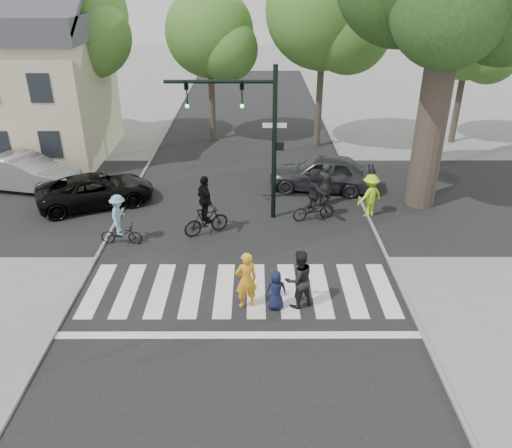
{
  "coord_description": "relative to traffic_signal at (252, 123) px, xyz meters",
  "views": [
    {
      "loc": [
        0.47,
        -12.02,
        8.89
      ],
      "look_at": [
        0.5,
        3.0,
        1.3
      ],
      "focal_mm": 35.0,
      "sensor_mm": 36.0,
      "label": 1
    }
  ],
  "objects": [
    {
      "name": "cyclist_left",
      "position": [
        -4.75,
        -2.2,
        -3.07
      ],
      "size": [
        1.53,
        1.01,
        1.92
      ],
      "color": "black",
      "rests_on": "ground"
    },
    {
      "name": "cyclist_mid",
      "position": [
        -1.73,
        -1.43,
        -2.94
      ],
      "size": [
        1.8,
        1.31,
        2.33
      ],
      "color": "black",
      "rests_on": "ground"
    },
    {
      "name": "crosswalk",
      "position": [
        -0.35,
        -5.54,
        -3.89
      ],
      "size": [
        10.0,
        3.85,
        0.01
      ],
      "color": "silver",
      "rests_on": "ground"
    },
    {
      "name": "car_suv",
      "position": [
        -6.61,
        1.25,
        -3.24
      ],
      "size": [
        5.26,
        3.89,
        1.33
      ],
      "primitive_type": "imported",
      "rotation": [
        0.0,
        0.0,
        1.97
      ],
      "color": "black",
      "rests_on": "ground"
    },
    {
      "name": "bg_tree_4",
      "position": [
        11.88,
        9.93,
        1.73
      ],
      "size": [
        4.83,
        4.6,
        8.15
      ],
      "color": "brown",
      "rests_on": "ground"
    },
    {
      "name": "bystander_hivis",
      "position": [
        4.73,
        0.12,
        -3.01
      ],
      "size": [
        1.33,
        1.15,
        1.78
      ],
      "primitive_type": "imported",
      "rotation": [
        0.0,
        0.0,
        3.67
      ],
      "color": "#BEFF1E",
      "rests_on": "ground"
    },
    {
      "name": "pedestrian_child",
      "position": [
        0.72,
        -6.15,
        -3.27
      ],
      "size": [
        0.65,
        0.45,
        1.25
      ],
      "primitive_type": "imported",
      "rotation": [
        0.0,
        0.0,
        3.24
      ],
      "color": "#131837",
      "rests_on": "ground"
    },
    {
      "name": "bg_tree_3",
      "position": [
        3.95,
        9.07,
        3.04
      ],
      "size": [
        6.3,
        6.0,
        10.2
      ],
      "color": "brown",
      "rests_on": "ground"
    },
    {
      "name": "cyclist_right",
      "position": [
        2.44,
        -0.23,
        -2.93
      ],
      "size": [
        1.81,
        1.68,
        2.18
      ],
      "color": "black",
      "rests_on": "ground"
    },
    {
      "name": "road_cross",
      "position": [
        -0.35,
        1.8,
        -3.89
      ],
      "size": [
        70.0,
        10.0,
        0.01
      ],
      "primitive_type": "cube",
      "color": "black",
      "rests_on": "ground"
    },
    {
      "name": "curb_left",
      "position": [
        -5.4,
        -1.2,
        -3.85
      ],
      "size": [
        0.1,
        70.0,
        0.1
      ],
      "primitive_type": "cube",
      "color": "gray",
      "rests_on": "ground"
    },
    {
      "name": "house",
      "position": [
        -11.85,
        7.78,
        -0.1
      ],
      "size": [
        8.4,
        8.1,
        8.82
      ],
      "color": "beige",
      "rests_on": "ground"
    },
    {
      "name": "car_grey",
      "position": [
        3.16,
        2.94,
        -3.09
      ],
      "size": [
        5.0,
        2.66,
        1.62
      ],
      "primitive_type": "imported",
      "rotation": [
        0.0,
        0.0,
        -1.74
      ],
      "color": "#313236",
      "rests_on": "ground"
    },
    {
      "name": "traffic_signal",
      "position": [
        0.0,
        0.0,
        0.0
      ],
      "size": [
        4.45,
        0.29,
        6.0
      ],
      "color": "black",
      "rests_on": "ground"
    },
    {
      "name": "bg_tree_2",
      "position": [
        -2.11,
        10.42,
        1.88
      ],
      "size": [
        5.04,
        4.8,
        8.4
      ],
      "color": "brown",
      "rests_on": "ground"
    },
    {
      "name": "pedestrian_adult",
      "position": [
        1.38,
        -6.01,
        -2.98
      ],
      "size": [
        1.1,
        1.0,
        1.84
      ],
      "primitive_type": "imported",
      "rotation": [
        0.0,
        0.0,
        3.55
      ],
      "color": "black",
      "rests_on": "ground"
    },
    {
      "name": "ground",
      "position": [
        -0.35,
        -6.2,
        -3.9
      ],
      "size": [
        120.0,
        120.0,
        0.0
      ],
      "primitive_type": "plane",
      "color": "gray",
      "rests_on": "ground"
    },
    {
      "name": "bystander_dark",
      "position": [
        3.04,
        1.18,
        -2.97
      ],
      "size": [
        0.72,
        0.52,
        1.86
      ],
      "primitive_type": "imported",
      "rotation": [
        0.0,
        0.0,
        3.26
      ],
      "color": "black",
      "rests_on": "ground"
    },
    {
      "name": "car_silver",
      "position": [
        -10.28,
        2.94,
        -3.09
      ],
      "size": [
        5.16,
        2.73,
        1.62
      ],
      "primitive_type": "imported",
      "rotation": [
        0.0,
        0.0,
        1.35
      ],
      "color": "#A9A8AD",
      "rests_on": "ground"
    },
    {
      "name": "curb_right",
      "position": [
        4.7,
        -1.2,
        -3.85
      ],
      "size": [
        0.1,
        70.0,
        0.1
      ],
      "primitive_type": "cube",
      "color": "gray",
      "rests_on": "ground"
    },
    {
      "name": "bg_tree_1",
      "position": [
        -9.06,
        9.28,
        2.75
      ],
      "size": [
        6.09,
        5.8,
        9.8
      ],
      "color": "brown",
      "rests_on": "ground"
    },
    {
      "name": "road_stem",
      "position": [
        -0.35,
        -1.2,
        -3.9
      ],
      "size": [
        10.0,
        70.0,
        0.01
      ],
      "primitive_type": "cube",
      "color": "black",
      "rests_on": "ground"
    },
    {
      "name": "pedestrian_woman",
      "position": [
        -0.15,
        -6.04,
        -2.99
      ],
      "size": [
        0.77,
        0.62,
        1.82
      ],
      "primitive_type": "imported",
      "rotation": [
        0.0,
        0.0,
        3.46
      ],
      "color": "gold",
      "rests_on": "ground"
    }
  ]
}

